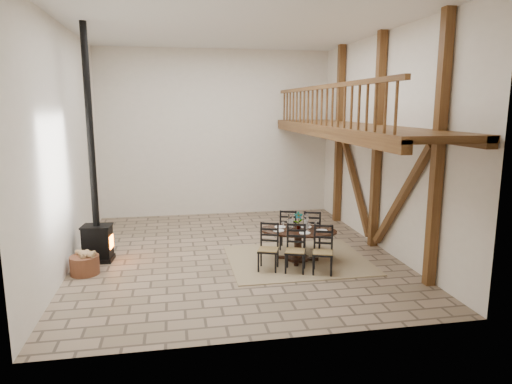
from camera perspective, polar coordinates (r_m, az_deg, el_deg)
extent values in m
plane|color=gray|center=(10.60, -2.68, -7.65)|extent=(8.00, 8.00, 0.00)
cube|color=white|center=(14.05, -5.00, 7.28)|extent=(7.00, 0.02, 5.00)
cube|color=white|center=(6.17, 2.15, 2.87)|extent=(7.00, 0.02, 5.00)
cube|color=white|center=(10.23, -22.70, 5.19)|extent=(0.02, 8.00, 5.00)
cube|color=white|center=(11.11, 15.49, 6.01)|extent=(0.02, 8.00, 5.00)
cube|color=white|center=(10.19, -2.95, 20.09)|extent=(7.00, 8.00, 0.02)
cube|color=brown|center=(8.87, 21.81, 4.52)|extent=(0.18, 0.18, 5.00)
cube|color=brown|center=(11.06, 14.93, 6.02)|extent=(0.18, 0.18, 5.00)
cube|color=brown|center=(13.35, 10.35, 6.96)|extent=(0.18, 0.18, 5.00)
cube|color=brown|center=(10.10, 17.63, -0.86)|extent=(0.14, 2.16, 2.54)
cube|color=brown|center=(12.32, 12.22, 1.43)|extent=(0.14, 2.16, 2.54)
cube|color=brown|center=(11.04, 15.01, 7.57)|extent=(0.20, 7.80, 0.20)
cube|color=brown|center=(10.76, 11.71, 7.90)|extent=(1.60, 7.80, 0.12)
cube|color=brown|center=(10.52, 8.13, 7.41)|extent=(0.18, 7.80, 0.22)
cube|color=brown|center=(10.52, 8.27, 12.86)|extent=(0.09, 7.60, 0.09)
cube|color=brown|center=(10.51, 8.21, 10.57)|extent=(0.06, 7.60, 0.86)
cube|color=#9E8565|center=(10.18, 5.23, -8.42)|extent=(3.00, 2.50, 0.02)
ellipsoid|color=black|center=(9.98, 5.29, -4.83)|extent=(1.92, 1.52, 0.04)
cylinder|color=black|center=(10.08, 5.26, -6.72)|extent=(0.17, 0.17, 0.61)
cylinder|color=black|center=(10.16, 5.23, -8.21)|extent=(0.52, 0.52, 0.06)
cube|color=olive|center=(9.40, 1.54, -7.23)|extent=(0.51, 0.50, 0.04)
cube|color=black|center=(9.47, 1.53, -8.56)|extent=(0.50, 0.50, 0.42)
cube|color=black|center=(9.49, 1.69, -5.43)|extent=(0.34, 0.15, 0.55)
cube|color=olive|center=(9.34, 4.93, -7.38)|extent=(0.51, 0.50, 0.04)
cube|color=black|center=(9.42, 4.90, -8.72)|extent=(0.50, 0.50, 0.42)
cube|color=black|center=(9.43, 5.04, -5.57)|extent=(0.34, 0.15, 0.55)
cube|color=olive|center=(9.32, 8.35, -7.50)|extent=(0.51, 0.50, 0.04)
cube|color=black|center=(9.39, 8.31, -8.85)|extent=(0.50, 0.50, 0.42)
cube|color=black|center=(9.41, 8.41, -5.69)|extent=(0.34, 0.15, 0.55)
cube|color=olive|center=(10.77, 4.09, -4.90)|extent=(0.51, 0.50, 0.04)
cube|color=black|center=(10.83, 4.07, -6.08)|extent=(0.50, 0.50, 0.42)
cube|color=black|center=(10.53, 4.02, -3.81)|extent=(0.34, 0.15, 0.55)
cube|color=olive|center=(10.74, 7.04, -5.00)|extent=(0.51, 0.50, 0.04)
cube|color=black|center=(10.80, 7.01, -6.19)|extent=(0.50, 0.50, 0.42)
cube|color=black|center=(10.50, 7.03, -3.91)|extent=(0.34, 0.15, 0.55)
cube|color=white|center=(9.97, 5.29, -4.69)|extent=(1.43, 1.05, 0.01)
cube|color=white|center=(9.95, 5.30, -4.22)|extent=(0.87, 0.54, 0.18)
cylinder|color=white|center=(9.94, 4.35, -3.74)|extent=(0.12, 0.12, 0.34)
cylinder|color=white|center=(9.92, 6.27, -3.81)|extent=(0.12, 0.12, 0.34)
cylinder|color=white|center=(9.97, 4.35, -4.24)|extent=(0.06, 0.06, 0.16)
cylinder|color=white|center=(9.94, 6.26, -4.31)|extent=(0.06, 0.06, 0.16)
imported|color=#4C723F|center=(9.97, 5.33, -3.58)|extent=(0.24, 0.20, 0.39)
cube|color=black|center=(10.64, -19.06, -7.90)|extent=(0.67, 0.54, 0.10)
cube|color=black|center=(10.53, -19.19, -5.92)|extent=(0.62, 0.49, 0.67)
cube|color=#FF590C|center=(10.46, -17.61, -5.94)|extent=(0.05, 0.27, 0.27)
cube|color=black|center=(10.44, -19.31, -4.05)|extent=(0.66, 0.53, 0.04)
cylinder|color=black|center=(10.13, -20.06, 7.61)|extent=(0.14, 0.14, 4.19)
cylinder|color=brown|center=(9.91, -20.63, -8.53)|extent=(0.57, 0.57, 0.38)
cube|color=tan|center=(9.84, -20.71, -7.26)|extent=(0.31, 0.31, 0.11)
cube|color=tan|center=(10.64, -19.11, -7.23)|extent=(0.38, 0.39, 0.33)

